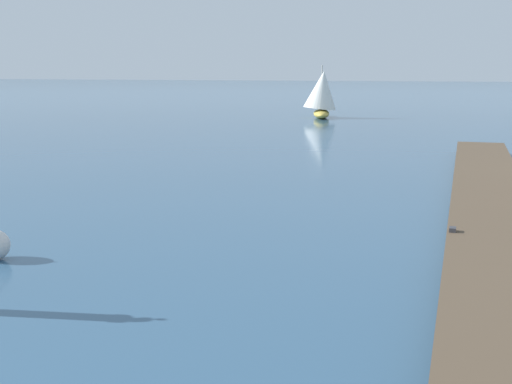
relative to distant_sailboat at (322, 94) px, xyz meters
name	(u,v)px	position (x,y,z in m)	size (l,w,h in m)	color
floating_dock	(490,194)	(10.99, -28.94, -1.32)	(2.33, 23.32, 0.53)	brown
distant_sailboat	(322,94)	(0.00, 0.00, 0.00)	(3.04, 4.74, 3.68)	gold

